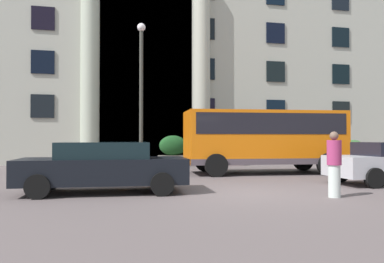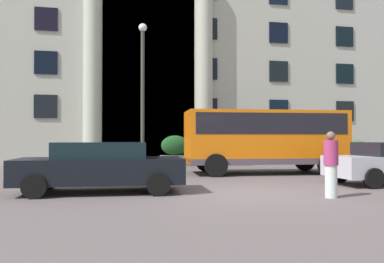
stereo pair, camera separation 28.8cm
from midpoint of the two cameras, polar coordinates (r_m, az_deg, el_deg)
The scene contains 10 objects.
ground_plane at distance 10.97m, azimuth 6.73°, elevation -9.15°, with size 80.00×64.00×0.12m, color #5D5151.
office_building_facade at distance 28.56m, azimuth -5.43°, elevation 11.06°, with size 40.79×9.78×14.89m.
orange_minibus at distance 17.06m, azimuth 9.84°, elevation -0.67°, with size 6.78×3.10×2.64m.
bus_stop_sign at distance 20.97m, azimuth 19.51°, elevation -0.64°, with size 0.44×0.08×2.58m.
hedge_planter_west at distance 21.86m, azimuth 4.93°, elevation -3.07°, with size 1.41×0.97×1.45m.
hedge_planter_entrance_left at distance 21.45m, azimuth -3.15°, elevation -2.85°, with size 1.58×0.73×1.65m.
hedge_planter_east at distance 24.85m, azimuth 21.98°, elevation -2.80°, with size 1.49×0.85×1.40m.
parked_estate_mid at distance 11.23m, azimuth -13.40°, elevation -4.92°, with size 4.61×2.26×1.39m.
pedestrian_child_trailing at distance 10.62m, azimuth 19.12°, elevation -4.49°, with size 0.36×0.36×1.67m.
lamppost_plaza_centre at distance 19.37m, azimuth -7.78°, elevation 6.90°, with size 0.40×0.40×7.07m.
Camera 1 is at (-3.79, -10.20, 1.51)m, focal length 36.91 mm.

